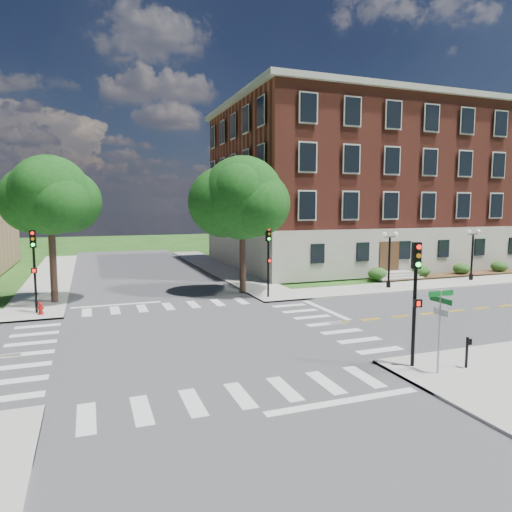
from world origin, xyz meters
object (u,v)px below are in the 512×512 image
object	(u,v)px
street_sign_pole	(440,315)
fire_hydrant	(41,309)
push_button_post	(467,351)
traffic_signal_nw	(34,260)
twin_lamp_west	(389,256)
traffic_signal_ne	(268,252)
twin_lamp_east	(472,251)
traffic_signal_se	(415,288)

from	to	relation	value
street_sign_pole	fire_hydrant	bearing A→B (deg)	133.97
street_sign_pole	push_button_post	bearing A→B (deg)	2.66
traffic_signal_nw	push_button_post	size ratio (longest dim) A/B	4.00
twin_lamp_west	street_sign_pole	size ratio (longest dim) A/B	1.36
traffic_signal_nw	traffic_signal_ne	bearing A→B (deg)	-1.09
traffic_signal_ne	twin_lamp_east	xyz separation A→B (m)	(18.63, 0.79, -0.66)
traffic_signal_ne	twin_lamp_east	size ratio (longest dim) A/B	1.13
fire_hydrant	traffic_signal_nw	bearing A→B (deg)	116.29
traffic_signal_ne	traffic_signal_se	bearing A→B (deg)	-89.11
traffic_signal_se	street_sign_pole	bearing A→B (deg)	-69.14
traffic_signal_se	street_sign_pole	xyz separation A→B (m)	(0.36, -0.95, -0.88)
twin_lamp_west	fire_hydrant	world-z (taller)	twin_lamp_west
traffic_signal_se	traffic_signal_nw	size ratio (longest dim) A/B	1.00
traffic_signal_nw	street_sign_pole	world-z (taller)	traffic_signal_nw
traffic_signal_se	fire_hydrant	distance (m)	20.37
traffic_signal_ne	twin_lamp_east	bearing A→B (deg)	2.43
twin_lamp_east	street_sign_pole	distance (m)	24.28
street_sign_pole	push_button_post	xyz separation A→B (m)	(1.43, 0.07, -1.51)
traffic_signal_ne	twin_lamp_west	distance (m)	9.96
traffic_signal_nw	twin_lamp_east	distance (m)	32.97
twin_lamp_west	twin_lamp_east	bearing A→B (deg)	3.85
street_sign_pole	traffic_signal_ne	bearing A→B (deg)	92.18
push_button_post	twin_lamp_east	bearing A→B (deg)	44.25
traffic_signal_se	twin_lamp_east	xyz separation A→B (m)	(18.40, 15.29, -0.66)
twin_lamp_east	push_button_post	bearing A→B (deg)	-135.75
street_sign_pole	fire_hydrant	size ratio (longest dim) A/B	4.13
traffic_signal_ne	traffic_signal_nw	xyz separation A→B (m)	(-14.34, 0.27, 0.00)
traffic_signal_se	street_sign_pole	distance (m)	1.35
traffic_signal_ne	street_sign_pole	world-z (taller)	traffic_signal_ne
street_sign_pole	push_button_post	size ratio (longest dim) A/B	2.58
twin_lamp_west	push_button_post	xyz separation A→B (m)	(-7.91, -15.59, -1.73)
traffic_signal_se	push_button_post	xyz separation A→B (m)	(1.80, -0.89, -2.39)
traffic_signal_nw	street_sign_pole	xyz separation A→B (m)	(14.92, -15.72, -0.88)
twin_lamp_west	fire_hydrant	size ratio (longest dim) A/B	5.64
push_button_post	street_sign_pole	bearing A→B (deg)	-177.34
traffic_signal_se	fire_hydrant	size ratio (longest dim) A/B	6.40
twin_lamp_west	traffic_signal_se	bearing A→B (deg)	-123.43
traffic_signal_nw	twin_lamp_west	distance (m)	24.28
traffic_signal_nw	twin_lamp_west	xyz separation A→B (m)	(24.27, -0.07, -0.66)
traffic_signal_se	traffic_signal_ne	world-z (taller)	same
street_sign_pole	twin_lamp_west	bearing A→B (deg)	59.18
twin_lamp_west	traffic_signal_nw	bearing A→B (deg)	179.85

